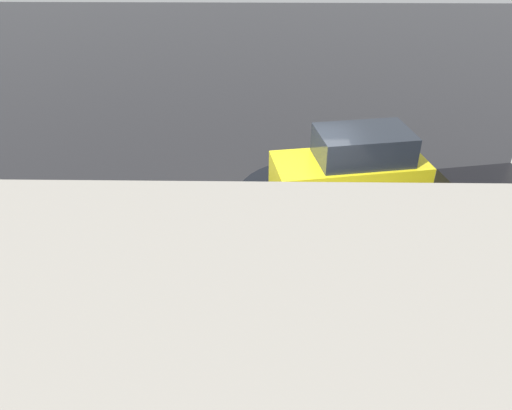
{
  "coord_description": "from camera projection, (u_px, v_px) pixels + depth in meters",
  "views": [
    {
      "loc": [
        0.99,
        10.74,
        7.06
      ],
      "look_at": [
        1.15,
        0.87,
        0.9
      ],
      "focal_mm": 35.0,
      "sensor_mm": 36.0,
      "label": 1
    }
  ],
  "objects": [
    {
      "name": "puddle_patch",
      "position": [
        310.0,
        193.0,
        13.85
      ],
      "size": [
        4.04,
        4.04,
        0.01
      ],
      "primitive_type": "cylinder",
      "color": "black",
      "rests_on": "ground"
    },
    {
      "name": "pedestrian",
      "position": [
        127.0,
        244.0,
        10.25
      ],
      "size": [
        0.34,
        0.55,
        1.62
      ],
      "color": "#1E8C4C",
      "rests_on": "ground"
    },
    {
      "name": "ground_plane",
      "position": [
        301.0,
        217.0,
        12.83
      ],
      "size": [
        60.0,
        60.0,
        0.0
      ],
      "primitive_type": "plane",
      "color": "black"
    },
    {
      "name": "fire_hydrant",
      "position": [
        161.0,
        272.0,
        10.34
      ],
      "size": [
        0.42,
        0.31,
        0.8
      ],
      "color": "gold",
      "rests_on": "ground"
    },
    {
      "name": "kerb_strip",
      "position": [
        315.0,
        340.0,
        9.26
      ],
      "size": [
        24.0,
        3.2,
        0.04
      ],
      "primitive_type": "cube",
      "color": "gray",
      "rests_on": "ground"
    },
    {
      "name": "moving_hatchback",
      "position": [
        352.0,
        169.0,
        12.91
      ],
      "size": [
        4.14,
        2.35,
        2.06
      ],
      "color": "yellow",
      "rests_on": "ground"
    },
    {
      "name": "metal_railing",
      "position": [
        352.0,
        352.0,
        8.1
      ],
      "size": [
        8.61,
        0.04,
        1.05
      ],
      "color": "#B7BABF",
      "rests_on": "ground"
    },
    {
      "name": "sign_post",
      "position": [
        29.0,
        281.0,
        8.32
      ],
      "size": [
        0.07,
        0.44,
        2.4
      ],
      "color": "#4C4C51",
      "rests_on": "ground"
    }
  ]
}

